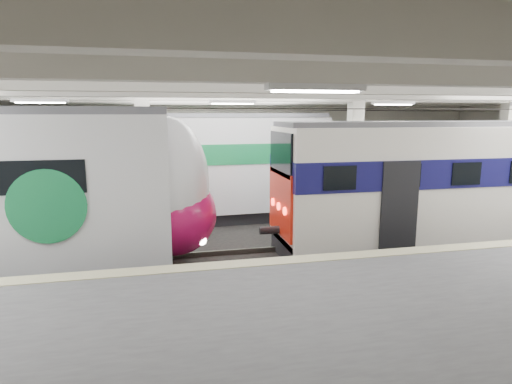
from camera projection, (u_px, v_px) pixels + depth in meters
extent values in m
cube|color=black|center=(245.00, 262.00, 13.41)|extent=(36.00, 24.00, 0.10)
cube|color=silver|center=(244.00, 79.00, 12.41)|extent=(36.00, 24.00, 0.20)
cube|color=beige|center=(208.00, 149.00, 22.52)|extent=(30.00, 0.10, 5.50)
cube|color=beige|center=(489.00, 347.00, 3.31)|extent=(30.00, 0.10, 5.50)
cube|color=#4F4F52|center=(319.00, 359.00, 7.06)|extent=(30.00, 7.00, 1.10)
cube|color=#BEB786|center=(271.00, 261.00, 10.09)|extent=(30.00, 0.50, 0.02)
cube|color=beige|center=(145.00, 165.00, 15.15)|extent=(0.50, 0.50, 5.50)
cube|color=beige|center=(354.00, 160.00, 16.86)|extent=(0.50, 0.50, 5.50)
cube|color=beige|center=(505.00, 156.00, 18.36)|extent=(0.50, 0.50, 5.50)
cube|color=beige|center=(244.00, 89.00, 12.47)|extent=(30.00, 18.00, 0.50)
cube|color=#59544C|center=(245.00, 258.00, 13.39)|extent=(30.00, 1.52, 0.16)
cube|color=#59544C|center=(221.00, 218.00, 18.67)|extent=(30.00, 1.52, 0.16)
cylinder|color=black|center=(244.00, 108.00, 12.56)|extent=(30.00, 0.03, 0.03)
cylinder|color=black|center=(219.00, 110.00, 17.85)|extent=(30.00, 0.03, 0.03)
cube|color=white|center=(259.00, 98.00, 10.60)|extent=(26.00, 8.40, 0.12)
ellipsoid|color=silver|center=(169.00, 184.00, 12.48)|extent=(2.38, 2.94, 3.95)
ellipsoid|color=#AA0E48|center=(174.00, 214.00, 12.66)|extent=(2.52, 3.00, 2.42)
cylinder|color=#178044|center=(47.00, 207.00, 10.41)|extent=(1.86, 0.06, 1.86)
cube|color=white|center=(462.00, 180.00, 14.61)|extent=(12.82, 2.81, 3.65)
cube|color=#141251|center=(463.00, 167.00, 14.53)|extent=(12.86, 2.87, 0.89)
cube|color=red|center=(280.00, 203.00, 13.33)|extent=(0.08, 2.39, 2.01)
cube|color=black|center=(281.00, 154.00, 13.05)|extent=(0.08, 2.25, 1.31)
cube|color=#4C4C51|center=(467.00, 124.00, 14.27)|extent=(12.82, 2.19, 0.16)
cube|color=black|center=(457.00, 236.00, 14.97)|extent=(12.82, 1.97, 0.70)
cube|color=silver|center=(156.00, 165.00, 17.68)|extent=(14.45, 3.47, 3.89)
cube|color=#178044|center=(156.00, 153.00, 17.59)|extent=(14.49, 3.53, 0.82)
cube|color=#4C4C51|center=(154.00, 115.00, 17.32)|extent=(14.43, 2.96, 0.16)
cube|color=black|center=(158.00, 216.00, 18.07)|extent=(14.44, 3.16, 0.60)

